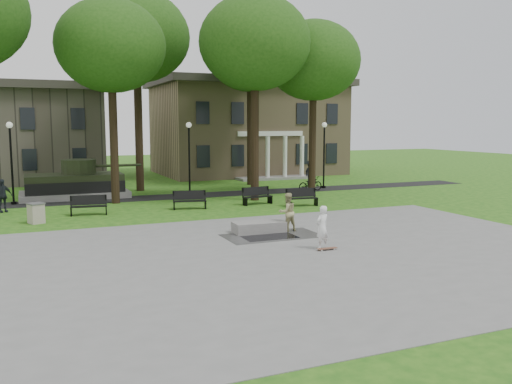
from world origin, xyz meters
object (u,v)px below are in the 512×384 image
Objects in this scene: friend_watching at (287,212)px; trash_bin at (36,213)px; skateboarder at (322,227)px; park_bench_0 at (88,205)px; concrete_block at (259,227)px; cyclist at (310,179)px.

friend_watching reaches higher than trash_bin.
skateboarder is 0.88× the size of park_bench_0.
park_bench_0 is at bearing 129.52° from concrete_block.
park_bench_0 is (-7.43, 7.81, -0.33)m from friend_watching.
trash_bin is at bearing 99.64° from cyclist.
friend_watching is (1.21, -0.28, 0.61)m from concrete_block.
skateboarder is 13.37m from park_bench_0.
trash_bin is (-8.72, 6.05, 0.24)m from concrete_block.
trash_bin is (-9.93, 6.32, -0.37)m from friend_watching.
skateboarder is 13.76m from trash_bin.
trash_bin is (-17.67, -5.81, -0.39)m from cyclist.
park_bench_0 is at bearing -76.21° from skateboarder.
skateboarder is 0.76× the size of cyclist.
concrete_block is at bearing -43.56° from park_bench_0.
park_bench_0 is (-6.22, 7.54, 0.28)m from concrete_block.
park_bench_0 is 2.91m from trash_bin.
trash_bin is at bearing 145.25° from concrete_block.
concrete_block is 1.36× the size of skateboarder.
friend_watching is at bearing 138.89° from cyclist.
concrete_block is 14.87m from cyclist.
friend_watching is (0.29, 3.49, 0.03)m from skateboarder.
skateboarder reaches higher than concrete_block.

